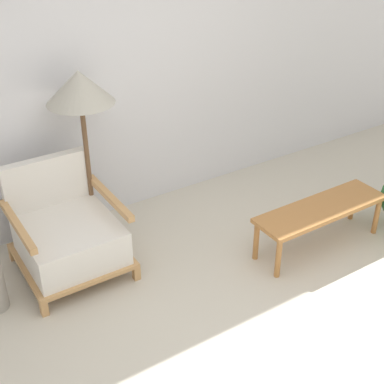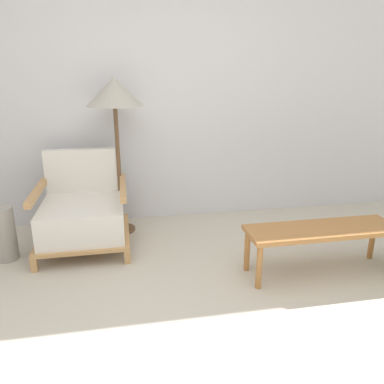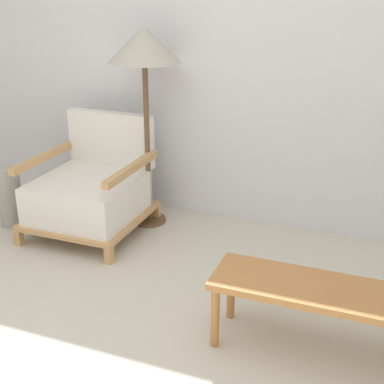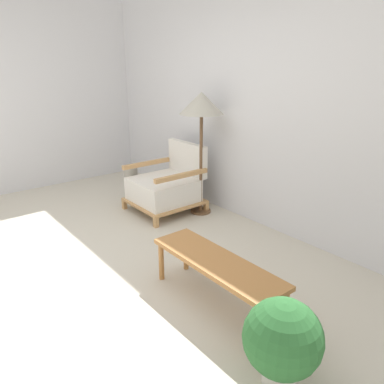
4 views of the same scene
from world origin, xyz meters
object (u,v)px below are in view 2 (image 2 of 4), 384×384
Objects in this scene: armchair at (83,213)px; vase at (4,234)px; coffee_table at (322,233)px; floor_lamp at (114,98)px.

armchair is 1.81× the size of vase.
coffee_table is at bearing -24.29° from armchair.
armchair is at bearing 12.76° from vase.
armchair is at bearing -139.20° from floor_lamp.
coffee_table is at bearing -15.53° from vase.
armchair reaches higher than vase.
vase is at bearing -167.24° from armchair.
coffee_table is (1.81, -0.82, 0.02)m from armchair.
floor_lamp reaches higher than armchair.
coffee_table is 2.53m from vase.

